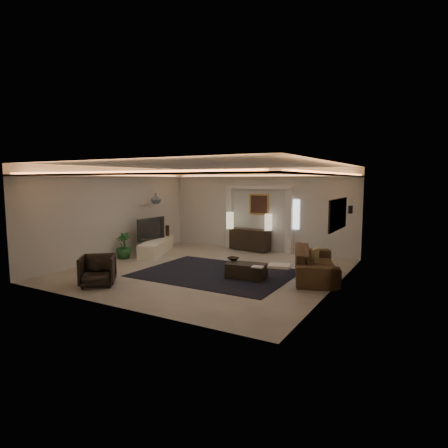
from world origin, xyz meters
The scene contains 33 objects.
floor centered at (0.00, 0.00, 0.00)m, with size 7.00×7.00×0.00m, color #B9AD98.
ceiling centered at (0.00, 0.00, 2.90)m, with size 7.00×7.00×0.00m, color white.
wall_back centered at (0.00, 3.50, 1.45)m, with size 7.00×7.00×0.00m, color silver.
wall_front centered at (0.00, -3.50, 1.45)m, with size 7.00×7.00×0.00m, color silver.
wall_left centered at (-3.50, 0.00, 1.45)m, with size 7.00×7.00×0.00m, color silver.
wall_right centered at (3.50, 0.00, 1.45)m, with size 7.00×7.00×0.00m, color silver.
cove_soffit centered at (0.00, 0.00, 2.62)m, with size 7.00×7.00×0.04m, color silver.
daylight_slit centered at (1.35, 3.48, 1.35)m, with size 0.25×0.03×1.00m, color white.
area_rug centered at (0.40, -0.20, 0.01)m, with size 4.00×3.00×0.01m, color black.
pilaster_left centered at (-1.15, 3.40, 1.10)m, with size 0.22×0.20×2.20m, color silver.
pilaster_right centered at (1.15, 3.40, 1.10)m, with size 0.22×0.20×2.20m, color silver.
alcove_header centered at (0.00, 3.40, 2.25)m, with size 2.52×0.20×0.12m, color silver.
painting_frame centered at (0.00, 3.47, 1.65)m, with size 0.74×0.04×0.74m, color tan.
painting_canvas centered at (0.00, 3.44, 1.65)m, with size 0.62×0.02×0.62m, color #4C2D1E.
art_panel_frame centered at (3.47, 0.30, 1.70)m, with size 0.04×1.64×0.74m, color black.
art_panel_gold centered at (3.44, 0.30, 1.70)m, with size 0.02×1.50×0.62m, color tan.
wall_sconce centered at (3.38, 2.20, 1.68)m, with size 0.12×0.12×0.22m, color black.
wall_niche centered at (-3.44, 1.40, 1.65)m, with size 0.10×0.55×0.04m, color silver.
console centered at (-0.25, 3.25, 0.40)m, with size 1.50×0.47×0.75m, color black.
lamp_left centered at (-0.93, 3.02, 1.09)m, with size 0.26×0.26×0.58m, color beige.
lamp_right centered at (0.46, 3.25, 1.09)m, with size 0.25×0.25×0.57m, color beige.
media_ledge centered at (-2.84, 1.24, 0.22)m, with size 0.61×2.44×0.46m, color white.
tv centered at (-3.14, 1.18, 0.83)m, with size 0.17×1.33×0.77m, color black.
figurine centered at (-3.13, 2.21, 0.64)m, with size 0.14×0.14×0.39m, color #322414.
ginger_jar centered at (-3.15, 1.63, 1.85)m, with size 0.35×0.35×0.36m, color slate.
plant centered at (-3.15, 0.00, 0.42)m, with size 0.47×0.47×0.83m, color #255E29.
sofa centered at (2.83, 0.77, 0.37)m, with size 1.00×2.57×0.75m, color #312118.
throw_blanket centered at (2.43, -0.74, 0.55)m, with size 0.50×0.41×0.05m, color beige.
throw_pillow centered at (2.78, 0.91, 0.55)m, with size 0.10×0.34×0.34m, color tan.
coffee_table centered at (1.35, -0.26, 0.20)m, with size 0.99×0.54×0.37m, color black.
bowl centered at (0.85, -0.06, 0.45)m, with size 0.30×0.30×0.07m, color black.
magazine centered at (1.78, -0.53, 0.42)m, with size 0.27×0.20×0.03m, color white.
armchair centered at (-1.46, -2.58, 0.37)m, with size 0.78×0.80×0.73m, color black.
Camera 1 is at (5.50, -8.71, 2.50)m, focal length 30.15 mm.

